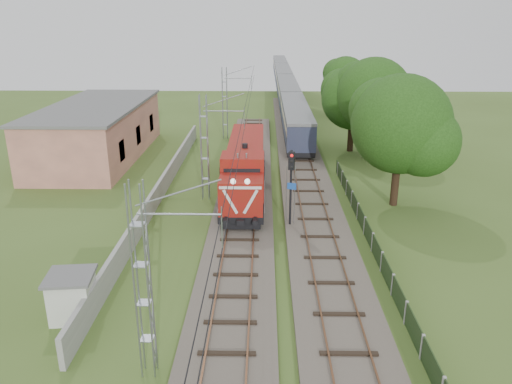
{
  "coord_description": "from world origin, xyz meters",
  "views": [
    {
      "loc": [
        1.49,
        -24.19,
        13.4
      ],
      "look_at": [
        0.95,
        7.33,
        2.2
      ],
      "focal_mm": 35.0,
      "sensor_mm": 36.0,
      "label": 1
    }
  ],
  "objects_px": {
    "locomotive": "(245,166)",
    "relay_hut": "(72,296)",
    "signal_post": "(291,176)",
    "coach_rake": "(285,83)"
  },
  "relations": [
    {
      "from": "signal_post",
      "to": "relay_hut",
      "type": "xyz_separation_m",
      "value": [
        -10.62,
        -10.42,
        -2.57
      ]
    },
    {
      "from": "locomotive",
      "to": "coach_rake",
      "type": "distance_m",
      "value": 50.35
    },
    {
      "from": "signal_post",
      "to": "coach_rake",
      "type": "bearing_deg",
      "value": 88.22
    },
    {
      "from": "signal_post",
      "to": "relay_hut",
      "type": "height_order",
      "value": "signal_post"
    },
    {
      "from": "relay_hut",
      "to": "locomotive",
      "type": "bearing_deg",
      "value": 67.14
    },
    {
      "from": "coach_rake",
      "to": "signal_post",
      "type": "relative_size",
      "value": 15.66
    },
    {
      "from": "signal_post",
      "to": "relay_hut",
      "type": "relative_size",
      "value": 2.29
    },
    {
      "from": "coach_rake",
      "to": "locomotive",
      "type": "bearing_deg",
      "value": -95.7
    },
    {
      "from": "coach_rake",
      "to": "signal_post",
      "type": "bearing_deg",
      "value": -91.78
    },
    {
      "from": "locomotive",
      "to": "relay_hut",
      "type": "distance_m",
      "value": 19.08
    }
  ]
}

